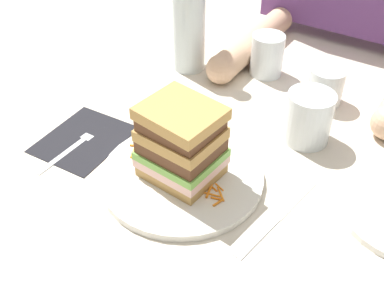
{
  "coord_description": "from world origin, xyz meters",
  "views": [
    {
      "loc": [
        0.31,
        -0.49,
        0.53
      ],
      "look_at": [
        -0.01,
        0.01,
        0.05
      ],
      "focal_mm": 44.42,
      "sensor_mm": 36.0,
      "label": 1
    }
  ],
  "objects_px": {
    "water_bottle": "(189,19)",
    "knife": "(275,219)",
    "juice_glass": "(308,120)",
    "main_plate": "(182,176)",
    "napkin_dark": "(84,139)",
    "empty_tumbler_1": "(326,86)",
    "empty_tumbler_0": "(267,55)",
    "sandwich": "(181,143)",
    "fork": "(75,144)"
  },
  "relations": [
    {
      "from": "main_plate",
      "to": "knife",
      "type": "distance_m",
      "value": 0.16
    },
    {
      "from": "empty_tumbler_0",
      "to": "napkin_dark",
      "type": "bearing_deg",
      "value": -113.53
    },
    {
      "from": "sandwich",
      "to": "napkin_dark",
      "type": "xyz_separation_m",
      "value": [
        -0.2,
        -0.01,
        -0.07
      ]
    },
    {
      "from": "juice_glass",
      "to": "napkin_dark",
      "type": "bearing_deg",
      "value": -146.38
    },
    {
      "from": "napkin_dark",
      "to": "water_bottle",
      "type": "relative_size",
      "value": 0.61
    },
    {
      "from": "knife",
      "to": "juice_glass",
      "type": "distance_m",
      "value": 0.21
    },
    {
      "from": "napkin_dark",
      "to": "empty_tumbler_0",
      "type": "bearing_deg",
      "value": 66.47
    },
    {
      "from": "fork",
      "to": "knife",
      "type": "xyz_separation_m",
      "value": [
        0.37,
        0.04,
        -0.0
      ]
    },
    {
      "from": "knife",
      "to": "juice_glass",
      "type": "relative_size",
      "value": 2.15
    },
    {
      "from": "sandwich",
      "to": "empty_tumbler_0",
      "type": "height_order",
      "value": "sandwich"
    },
    {
      "from": "empty_tumbler_1",
      "to": "main_plate",
      "type": "bearing_deg",
      "value": -107.83
    },
    {
      "from": "napkin_dark",
      "to": "empty_tumbler_1",
      "type": "distance_m",
      "value": 0.47
    },
    {
      "from": "water_bottle",
      "to": "knife",
      "type": "bearing_deg",
      "value": -40.79
    },
    {
      "from": "main_plate",
      "to": "sandwich",
      "type": "height_order",
      "value": "sandwich"
    },
    {
      "from": "main_plate",
      "to": "juice_glass",
      "type": "relative_size",
      "value": 2.83
    },
    {
      "from": "knife",
      "to": "juice_glass",
      "type": "bearing_deg",
      "value": 100.82
    },
    {
      "from": "sandwich",
      "to": "juice_glass",
      "type": "height_order",
      "value": "sandwich"
    },
    {
      "from": "sandwich",
      "to": "juice_glass",
      "type": "xyz_separation_m",
      "value": [
        0.13,
        0.21,
        -0.03
      ]
    },
    {
      "from": "fork",
      "to": "main_plate",
      "type": "bearing_deg",
      "value": 9.26
    },
    {
      "from": "fork",
      "to": "empty_tumbler_0",
      "type": "distance_m",
      "value": 0.44
    },
    {
      "from": "napkin_dark",
      "to": "empty_tumbler_1",
      "type": "xyz_separation_m",
      "value": [
        0.31,
        0.35,
        0.03
      ]
    },
    {
      "from": "fork",
      "to": "juice_glass",
      "type": "height_order",
      "value": "juice_glass"
    },
    {
      "from": "main_plate",
      "to": "juice_glass",
      "type": "bearing_deg",
      "value": 58.95
    },
    {
      "from": "main_plate",
      "to": "empty_tumbler_0",
      "type": "relative_size",
      "value": 2.95
    },
    {
      "from": "main_plate",
      "to": "fork",
      "type": "xyz_separation_m",
      "value": [
        -0.2,
        -0.03,
        -0.0
      ]
    },
    {
      "from": "knife",
      "to": "empty_tumbler_0",
      "type": "distance_m",
      "value": 0.43
    },
    {
      "from": "juice_glass",
      "to": "fork",
      "type": "bearing_deg",
      "value": -143.78
    },
    {
      "from": "knife",
      "to": "empty_tumbler_0",
      "type": "height_order",
      "value": "empty_tumbler_0"
    },
    {
      "from": "napkin_dark",
      "to": "juice_glass",
      "type": "height_order",
      "value": "juice_glass"
    },
    {
      "from": "empty_tumbler_0",
      "to": "water_bottle",
      "type": "bearing_deg",
      "value": -156.21
    },
    {
      "from": "sandwich",
      "to": "water_bottle",
      "type": "distance_m",
      "value": 0.36
    },
    {
      "from": "napkin_dark",
      "to": "empty_tumbler_1",
      "type": "bearing_deg",
      "value": 48.17
    },
    {
      "from": "napkin_dark",
      "to": "knife",
      "type": "xyz_separation_m",
      "value": [
        0.37,
        0.01,
        0.0
      ]
    },
    {
      "from": "main_plate",
      "to": "napkin_dark",
      "type": "height_order",
      "value": "main_plate"
    },
    {
      "from": "juice_glass",
      "to": "water_bottle",
      "type": "relative_size",
      "value": 0.36
    },
    {
      "from": "napkin_dark",
      "to": "juice_glass",
      "type": "relative_size",
      "value": 1.7
    },
    {
      "from": "knife",
      "to": "main_plate",
      "type": "bearing_deg",
      "value": -178.92
    },
    {
      "from": "empty_tumbler_1",
      "to": "water_bottle",
      "type": "bearing_deg",
      "value": -174.11
    },
    {
      "from": "napkin_dark",
      "to": "knife",
      "type": "bearing_deg",
      "value": 2.19
    },
    {
      "from": "juice_glass",
      "to": "knife",
      "type": "bearing_deg",
      "value": -79.18
    },
    {
      "from": "sandwich",
      "to": "fork",
      "type": "distance_m",
      "value": 0.22
    },
    {
      "from": "main_plate",
      "to": "empty_tumbler_1",
      "type": "relative_size",
      "value": 3.63
    },
    {
      "from": "main_plate",
      "to": "juice_glass",
      "type": "xyz_separation_m",
      "value": [
        0.13,
        0.21,
        0.03
      ]
    },
    {
      "from": "napkin_dark",
      "to": "fork",
      "type": "xyz_separation_m",
      "value": [
        -0.0,
        -0.02,
        0.0
      ]
    },
    {
      "from": "main_plate",
      "to": "knife",
      "type": "xyz_separation_m",
      "value": [
        0.16,
        0.0,
        -0.0
      ]
    },
    {
      "from": "fork",
      "to": "juice_glass",
      "type": "distance_m",
      "value": 0.41
    },
    {
      "from": "juice_glass",
      "to": "main_plate",
      "type": "bearing_deg",
      "value": -121.05
    },
    {
      "from": "water_bottle",
      "to": "empty_tumbler_1",
      "type": "height_order",
      "value": "water_bottle"
    },
    {
      "from": "fork",
      "to": "juice_glass",
      "type": "bearing_deg",
      "value": 36.22
    },
    {
      "from": "napkin_dark",
      "to": "fork",
      "type": "bearing_deg",
      "value": -90.18
    }
  ]
}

